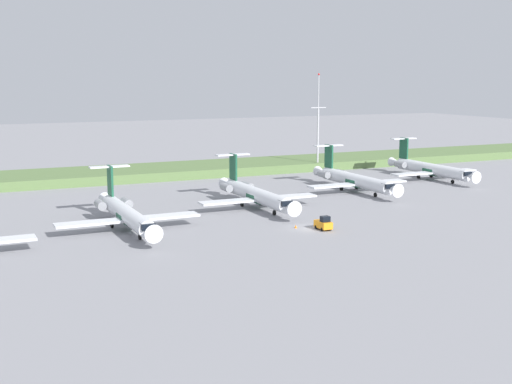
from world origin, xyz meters
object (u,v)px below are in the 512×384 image
object	(u,v)px
regional_jet_fifth	(430,168)
safety_cone_front_marker	(296,226)
regional_jet_third	(255,194)
antenna_mast	(318,131)
regional_jet_second	(126,213)
regional_jet_fourth	(354,179)
baggage_tug	(324,224)

from	to	relation	value
regional_jet_fifth	safety_cone_front_marker	distance (m)	63.97
regional_jet_third	antenna_mast	xyz separation A→B (m)	(35.97, 39.36, 7.77)
regional_jet_second	safety_cone_front_marker	distance (m)	27.21
regional_jet_fourth	regional_jet_fifth	bearing A→B (deg)	15.56
regional_jet_fourth	regional_jet_fifth	size ratio (longest dim) A/B	1.00
regional_jet_fourth	regional_jet_fifth	distance (m)	27.08
regional_jet_second	regional_jet_fourth	distance (m)	55.33
regional_jet_fourth	antenna_mast	distance (m)	33.75
regional_jet_third	safety_cone_front_marker	size ratio (longest dim) A/B	56.36
safety_cone_front_marker	antenna_mast	bearing A→B (deg)	57.19
baggage_tug	safety_cone_front_marker	bearing A→B (deg)	139.27
regional_jet_second	baggage_tug	world-z (taller)	regional_jet_second
regional_jet_fifth	safety_cone_front_marker	size ratio (longest dim) A/B	56.36
regional_jet_second	regional_jet_fifth	xyz separation A→B (m)	(79.12, 23.06, 0.00)
regional_jet_fifth	regional_jet_fourth	bearing A→B (deg)	-164.44
regional_jet_fourth	safety_cone_front_marker	bearing A→B (deg)	-136.64
regional_jet_fourth	baggage_tug	distance (m)	38.55
regional_jet_fourth	baggage_tug	world-z (taller)	regional_jet_fourth
regional_jet_second	baggage_tug	distance (m)	31.50
regional_jet_second	regional_jet_fifth	size ratio (longest dim) A/B	1.00
regional_jet_third	regional_jet_fifth	xyz separation A→B (m)	(52.77, 15.12, 0.00)
antenna_mast	regional_jet_fifth	bearing A→B (deg)	-55.28
regional_jet_second	regional_jet_third	distance (m)	27.52
regional_jet_third	antenna_mast	distance (m)	53.88
regional_jet_second	regional_jet_fourth	xyz separation A→B (m)	(53.03, 15.80, 0.00)
baggage_tug	safety_cone_front_marker	size ratio (longest dim) A/B	5.82
regional_jet_second	baggage_tug	xyz separation A→B (m)	(28.30, -13.74, -1.53)
antenna_mast	baggage_tug	xyz separation A→B (m)	(-34.02, -61.04, -9.30)
regional_jet_second	baggage_tug	size ratio (longest dim) A/B	9.69
regional_jet_fifth	antenna_mast	world-z (taller)	antenna_mast
regional_jet_fourth	antenna_mast	world-z (taller)	antenna_mast
regional_jet_third	baggage_tug	bearing A→B (deg)	-84.85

